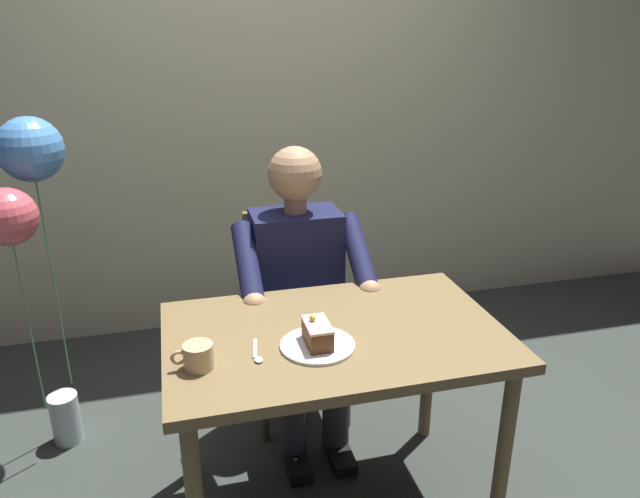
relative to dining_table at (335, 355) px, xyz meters
The scene contains 9 objects.
cafe_rear_panel 1.83m from the dining_table, 90.00° to the right, with size 6.40×0.12×3.00m, color #BEBC97.
dining_table is the anchor object (origin of this frame).
chair 0.70m from the dining_table, 90.00° to the right, with size 0.42×0.42×0.90m.
seated_person 0.51m from the dining_table, 90.00° to the right, with size 0.53×0.58×1.22m.
dessert_plate 0.15m from the dining_table, 46.59° to the left, with size 0.23×0.23×0.01m, color white.
cake_slice 0.18m from the dining_table, 46.47° to the left, with size 0.07×0.13×0.09m.
coffee_cup 0.48m from the dining_table, 14.25° to the left, with size 0.12×0.09×0.08m.
dessert_spoon 0.30m from the dining_table, 18.34° to the left, with size 0.03×0.14×0.01m.
balloon_display 1.25m from the dining_table, 33.31° to the right, with size 0.30×0.39×1.35m.
Camera 1 is at (0.47, 1.63, 1.67)m, focal length 33.20 mm.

